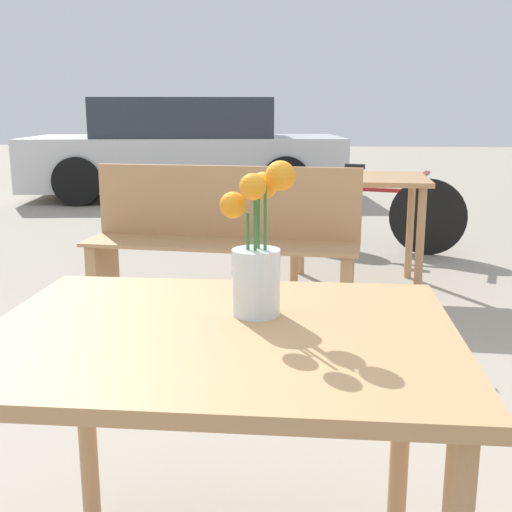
{
  "coord_description": "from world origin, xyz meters",
  "views": [
    {
      "loc": [
        0.18,
        -1.25,
        1.15
      ],
      "look_at": [
        0.07,
        0.1,
        0.84
      ],
      "focal_mm": 45.0,
      "sensor_mm": 36.0,
      "label": 1
    }
  ],
  "objects_px": {
    "flower_vase": "(257,261)",
    "bicycle": "(373,212)",
    "bench_near": "(223,239)",
    "table_back": "(357,194)",
    "parked_car": "(186,150)",
    "table_front": "(221,372)"
  },
  "relations": [
    {
      "from": "table_front",
      "to": "bicycle",
      "type": "bearing_deg",
      "value": 80.42
    },
    {
      "from": "table_front",
      "to": "table_back",
      "type": "xyz_separation_m",
      "value": [
        0.47,
        2.91,
        0.01
      ]
    },
    {
      "from": "table_front",
      "to": "table_back",
      "type": "bearing_deg",
      "value": 80.77
    },
    {
      "from": "flower_vase",
      "to": "parked_car",
      "type": "relative_size",
      "value": 0.08
    },
    {
      "from": "flower_vase",
      "to": "parked_car",
      "type": "distance_m",
      "value": 7.44
    },
    {
      "from": "parked_car",
      "to": "flower_vase",
      "type": "bearing_deg",
      "value": -77.68
    },
    {
      "from": "bench_near",
      "to": "table_back",
      "type": "distance_m",
      "value": 1.06
    },
    {
      "from": "bench_near",
      "to": "table_back",
      "type": "height_order",
      "value": "bench_near"
    },
    {
      "from": "table_front",
      "to": "flower_vase",
      "type": "relative_size",
      "value": 2.9
    },
    {
      "from": "table_back",
      "to": "bench_near",
      "type": "bearing_deg",
      "value": -137.61
    },
    {
      "from": "bicycle",
      "to": "flower_vase",
      "type": "bearing_deg",
      "value": -98.86
    },
    {
      "from": "bench_near",
      "to": "bicycle",
      "type": "relative_size",
      "value": 1.04
    },
    {
      "from": "flower_vase",
      "to": "bench_near",
      "type": "bearing_deg",
      "value": 99.93
    },
    {
      "from": "parked_car",
      "to": "bicycle",
      "type": "bearing_deg",
      "value": -55.96
    },
    {
      "from": "bench_near",
      "to": "table_front",
      "type": "bearing_deg",
      "value": -82.22
    },
    {
      "from": "flower_vase",
      "to": "bicycle",
      "type": "height_order",
      "value": "flower_vase"
    },
    {
      "from": "table_back",
      "to": "bicycle",
      "type": "height_order",
      "value": "table_back"
    },
    {
      "from": "flower_vase",
      "to": "bicycle",
      "type": "xyz_separation_m",
      "value": [
        0.62,
        3.99,
        -0.51
      ]
    },
    {
      "from": "bench_near",
      "to": "bicycle",
      "type": "xyz_separation_m",
      "value": [
        0.99,
        1.89,
        -0.13
      ]
    },
    {
      "from": "parked_car",
      "to": "table_back",
      "type": "bearing_deg",
      "value": -65.89
    },
    {
      "from": "table_front",
      "to": "table_back",
      "type": "relative_size",
      "value": 1.07
    },
    {
      "from": "table_front",
      "to": "bench_near",
      "type": "height_order",
      "value": "bench_near"
    }
  ]
}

